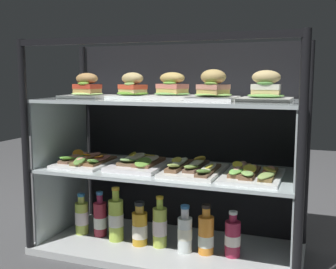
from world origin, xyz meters
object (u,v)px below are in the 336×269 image
plated_roll_sandwich_near_right_corner (213,89)px  open_sandwich_tray_near_left_corner (141,162)px  open_sandwich_tray_center (193,168)px  juice_bottle_front_right_end (233,238)px  juice_bottle_back_left (160,226)px  plated_roll_sandwich_far_right (87,89)px  open_sandwich_tray_far_left (87,160)px  juice_bottle_near_post (116,219)px  juice_bottle_front_left_end (100,219)px  juice_bottle_back_right (140,228)px  plated_roll_sandwich_right_of_center (266,91)px  open_sandwich_tray_mid_right (252,173)px  juice_bottle_front_middle (185,233)px  juice_bottle_front_fourth (206,235)px  plated_roll_sandwich_near_left_corner (133,88)px  juice_bottle_back_center (82,217)px  plated_roll_sandwich_far_left (172,89)px

plated_roll_sandwich_near_right_corner → open_sandwich_tray_near_left_corner: bearing=174.0°
open_sandwich_tray_center → juice_bottle_front_right_end: size_ratio=1.66×
plated_roll_sandwich_near_right_corner → juice_bottle_back_left: size_ratio=0.82×
plated_roll_sandwich_far_right → juice_bottle_front_right_end: plated_roll_sandwich_far_right is taller
open_sandwich_tray_far_left → juice_bottle_front_right_end: (0.68, 0.01, -0.28)m
plated_roll_sandwich_near_right_corner → juice_bottle_front_right_end: (0.09, 0.02, -0.61)m
plated_roll_sandwich_far_right → juice_bottle_near_post: (0.14, -0.01, -0.58)m
juice_bottle_front_left_end → juice_bottle_back_right: 0.22m
plated_roll_sandwich_right_of_center → juice_bottle_front_right_end: bearing=-166.6°
open_sandwich_tray_mid_right → juice_bottle_front_middle: 0.39m
juice_bottle_front_right_end → juice_bottle_back_left: bearing=-178.0°
open_sandwich_tray_center → open_sandwich_tray_far_left: bearing=179.5°
plated_roll_sandwich_near_right_corner → open_sandwich_tray_far_left: 0.68m
juice_bottle_front_right_end → plated_roll_sandwich_right_of_center: bearing=13.4°
plated_roll_sandwich_far_right → juice_bottle_front_right_end: bearing=0.0°
plated_roll_sandwich_right_of_center → juice_bottle_front_middle: plated_roll_sandwich_right_of_center is taller
juice_bottle_front_fourth → open_sandwich_tray_far_left: bearing=179.8°
juice_bottle_front_left_end → juice_bottle_front_right_end: size_ratio=1.10×
plated_roll_sandwich_near_left_corner → open_sandwich_tray_center: (0.31, -0.08, -0.32)m
juice_bottle_near_post → open_sandwich_tray_near_left_corner: bearing=14.2°
open_sandwich_tray_near_left_corner → open_sandwich_tray_mid_right: 0.49m
plated_roll_sandwich_near_right_corner → juice_bottle_back_left: (-0.23, 0.01, -0.60)m
juice_bottle_near_post → plated_roll_sandwich_near_left_corner: bearing=54.8°
open_sandwich_tray_center → open_sandwich_tray_near_left_corner: bearing=173.6°
plated_roll_sandwich_near_right_corner → juice_bottle_back_left: 0.64m
open_sandwich_tray_far_left → open_sandwich_tray_center: open_sandwich_tray_center is taller
open_sandwich_tray_center → open_sandwich_tray_mid_right: bearing=-0.8°
open_sandwich_tray_near_left_corner → juice_bottle_front_fourth: 0.42m
open_sandwich_tray_center → juice_bottle_back_right: 0.37m
juice_bottle_back_center → open_sandwich_tray_mid_right: bearing=-1.5°
juice_bottle_front_right_end → open_sandwich_tray_far_left: bearing=-179.1°
plated_roll_sandwich_right_of_center → juice_bottle_back_center: (-0.84, -0.02, -0.61)m
plated_roll_sandwich_near_right_corner → juice_bottle_near_post: (-0.45, 0.01, -0.59)m
open_sandwich_tray_far_left → juice_bottle_front_fourth: open_sandwich_tray_far_left is taller
open_sandwich_tray_mid_right → juice_bottle_back_left: open_sandwich_tray_mid_right is taller
juice_bottle_back_center → juice_bottle_back_right: size_ratio=0.99×
open_sandwich_tray_far_left → plated_roll_sandwich_far_left: bearing=11.5°
plated_roll_sandwich_far_right → juice_bottle_front_left_end: 0.61m
plated_roll_sandwich_right_of_center → juice_bottle_front_fourth: bearing=-170.1°
plated_roll_sandwich_near_right_corner → juice_bottle_back_right: (-0.32, -0.00, -0.61)m
plated_roll_sandwich_far_left → juice_bottle_near_post: (-0.24, -0.08, -0.58)m
plated_roll_sandwich_far_left → open_sandwich_tray_mid_right: plated_roll_sandwich_far_left is taller
juice_bottle_back_right → juice_bottle_near_post: bearing=175.9°
plated_roll_sandwich_right_of_center → juice_bottle_front_left_end: 0.96m
plated_roll_sandwich_far_right → juice_bottle_front_left_end: plated_roll_sandwich_far_right is taller
juice_bottle_back_right → open_sandwich_tray_center: bearing=2.1°
juice_bottle_near_post → juice_bottle_front_fourth: bearing=0.4°
juice_bottle_back_center → juice_bottle_near_post: juice_bottle_near_post is taller
plated_roll_sandwich_far_right → juice_bottle_back_left: (0.35, -0.01, -0.59)m
plated_roll_sandwich_right_of_center → juice_bottle_near_post: (-0.64, -0.04, -0.59)m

